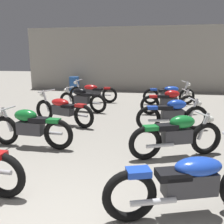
% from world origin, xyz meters
% --- Properties ---
extents(back_wall, '(13.13, 0.24, 3.60)m').
position_xyz_m(back_wall, '(0.00, 12.49, 1.80)').
color(back_wall, '#9E998E').
rests_on(back_wall, ground).
extents(motorcycle_left_row_1, '(1.97, 0.48, 0.88)m').
position_xyz_m(motorcycle_left_row_1, '(-1.56, 2.95, 0.46)').
color(motorcycle_left_row_1, black).
rests_on(motorcycle_left_row_1, ground).
extents(motorcycle_left_row_2, '(2.08, 0.95, 0.97)m').
position_xyz_m(motorcycle_left_row_2, '(-1.56, 4.86, 0.45)').
color(motorcycle_left_row_2, black).
rests_on(motorcycle_left_row_2, ground).
extents(motorcycle_left_row_3, '(1.93, 0.67, 0.88)m').
position_xyz_m(motorcycle_left_row_3, '(-1.55, 6.70, 0.46)').
color(motorcycle_left_row_3, black).
rests_on(motorcycle_left_row_3, ground).
extents(motorcycle_left_row_4, '(2.17, 0.68, 0.97)m').
position_xyz_m(motorcycle_left_row_4, '(-1.65, 8.61, 0.45)').
color(motorcycle_left_row_4, black).
rests_on(motorcycle_left_row_4, ground).
extents(motorcycle_right_row_0, '(2.08, 0.94, 0.97)m').
position_xyz_m(motorcycle_right_row_0, '(1.59, 1.07, 0.45)').
color(motorcycle_right_row_0, black).
rests_on(motorcycle_right_row_0, ground).
extents(motorcycle_right_row_1, '(1.86, 0.87, 0.88)m').
position_xyz_m(motorcycle_right_row_1, '(1.56, 2.97, 0.46)').
color(motorcycle_right_row_1, black).
rests_on(motorcycle_right_row_1, ground).
extents(motorcycle_right_row_2, '(1.94, 0.68, 0.88)m').
position_xyz_m(motorcycle_right_row_2, '(1.57, 4.82, 0.46)').
color(motorcycle_right_row_2, black).
rests_on(motorcycle_right_row_2, ground).
extents(motorcycle_right_row_3, '(1.95, 0.65, 0.88)m').
position_xyz_m(motorcycle_right_row_3, '(1.55, 6.76, 0.46)').
color(motorcycle_right_row_3, black).
rests_on(motorcycle_right_row_3, ground).
extents(motorcycle_right_row_4, '(2.15, 0.77, 0.97)m').
position_xyz_m(motorcycle_right_row_4, '(1.63, 8.65, 0.45)').
color(motorcycle_right_row_4, black).
rests_on(motorcycle_right_row_4, ground).
extents(oil_drum, '(0.59, 0.59, 0.85)m').
position_xyz_m(oil_drum, '(-3.52, 11.60, 0.43)').
color(oil_drum, '#23519E').
rests_on(oil_drum, ground).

